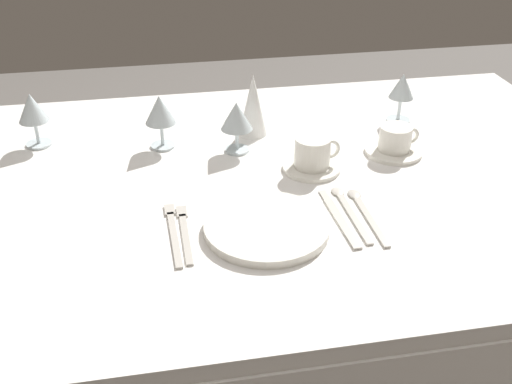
{
  "coord_description": "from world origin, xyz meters",
  "views": [
    {
      "loc": [
        -0.22,
        -1.2,
        1.43
      ],
      "look_at": [
        -0.02,
        -0.1,
        0.76
      ],
      "focal_mm": 42.41,
      "sensor_mm": 36.0,
      "label": 1
    }
  ],
  "objects_px": {
    "coffee_cup_right": "(313,152)",
    "spoon_dessert": "(364,210)",
    "wine_glass_right": "(32,110)",
    "wine_glass_far": "(160,112)",
    "napkin_folded": "(253,104)",
    "fork_inner": "(173,231)",
    "dinner_knife": "(340,219)",
    "wine_glass_centre": "(402,89)",
    "coffee_cup_left": "(396,138)",
    "fork_outer": "(185,231)",
    "wine_glass_left": "(237,118)",
    "dinner_plate": "(267,227)",
    "spoon_soup": "(347,207)"
  },
  "relations": [
    {
      "from": "wine_glass_far",
      "to": "napkin_folded",
      "type": "relative_size",
      "value": 0.83
    },
    {
      "from": "dinner_plate",
      "to": "spoon_soup",
      "type": "distance_m",
      "value": 0.19
    },
    {
      "from": "spoon_dessert",
      "to": "wine_glass_right",
      "type": "distance_m",
      "value": 0.85
    },
    {
      "from": "wine_glass_right",
      "to": "spoon_soup",
      "type": "bearing_deg",
      "value": -32.09
    },
    {
      "from": "spoon_soup",
      "to": "wine_glass_left",
      "type": "bearing_deg",
      "value": 121.89
    },
    {
      "from": "dinner_knife",
      "to": "wine_glass_left",
      "type": "distance_m",
      "value": 0.39
    },
    {
      "from": "coffee_cup_left",
      "to": "napkin_folded",
      "type": "bearing_deg",
      "value": 152.42
    },
    {
      "from": "wine_glass_right",
      "to": "wine_glass_far",
      "type": "distance_m",
      "value": 0.32
    },
    {
      "from": "coffee_cup_left",
      "to": "coffee_cup_right",
      "type": "xyz_separation_m",
      "value": [
        -0.22,
        -0.05,
        0.01
      ]
    },
    {
      "from": "coffee_cup_right",
      "to": "wine_glass_left",
      "type": "xyz_separation_m",
      "value": [
        -0.16,
        0.13,
        0.04
      ]
    },
    {
      "from": "coffee_cup_right",
      "to": "spoon_dessert",
      "type": "bearing_deg",
      "value": -72.64
    },
    {
      "from": "spoon_dessert",
      "to": "dinner_knife",
      "type": "bearing_deg",
      "value": -156.96
    },
    {
      "from": "wine_glass_centre",
      "to": "wine_glass_right",
      "type": "relative_size",
      "value": 0.98
    },
    {
      "from": "dinner_knife",
      "to": "spoon_dessert",
      "type": "height_order",
      "value": "spoon_dessert"
    },
    {
      "from": "coffee_cup_left",
      "to": "wine_glass_centre",
      "type": "distance_m",
      "value": 0.2
    },
    {
      "from": "spoon_dessert",
      "to": "wine_glass_right",
      "type": "height_order",
      "value": "wine_glass_right"
    },
    {
      "from": "coffee_cup_left",
      "to": "wine_glass_centre",
      "type": "bearing_deg",
      "value": 65.56
    },
    {
      "from": "wine_glass_right",
      "to": "wine_glass_centre",
      "type": "bearing_deg",
      "value": -1.39
    },
    {
      "from": "spoon_soup",
      "to": "spoon_dessert",
      "type": "xyz_separation_m",
      "value": [
        0.03,
        -0.02,
        -0.0
      ]
    },
    {
      "from": "fork_inner",
      "to": "coffee_cup_right",
      "type": "distance_m",
      "value": 0.4
    },
    {
      "from": "spoon_soup",
      "to": "coffee_cup_right",
      "type": "distance_m",
      "value": 0.19
    },
    {
      "from": "spoon_dessert",
      "to": "coffee_cup_right",
      "type": "bearing_deg",
      "value": 107.36
    },
    {
      "from": "dinner_knife",
      "to": "coffee_cup_right",
      "type": "xyz_separation_m",
      "value": [
        0.0,
        0.22,
        0.04
      ]
    },
    {
      "from": "dinner_plate",
      "to": "spoon_dessert",
      "type": "distance_m",
      "value": 0.22
    },
    {
      "from": "fork_inner",
      "to": "wine_glass_far",
      "type": "distance_m",
      "value": 0.4
    },
    {
      "from": "wine_glass_far",
      "to": "napkin_folded",
      "type": "xyz_separation_m",
      "value": [
        0.24,
        0.04,
        -0.01
      ]
    },
    {
      "from": "spoon_dessert",
      "to": "coffee_cup_left",
      "type": "xyz_separation_m",
      "value": [
        0.16,
        0.24,
        0.04
      ]
    },
    {
      "from": "wine_glass_centre",
      "to": "napkin_folded",
      "type": "relative_size",
      "value": 0.82
    },
    {
      "from": "coffee_cup_right",
      "to": "wine_glass_centre",
      "type": "xyz_separation_m",
      "value": [
        0.3,
        0.23,
        0.05
      ]
    },
    {
      "from": "wine_glass_right",
      "to": "napkin_folded",
      "type": "xyz_separation_m",
      "value": [
        0.55,
        -0.03,
        -0.01
      ]
    },
    {
      "from": "fork_outer",
      "to": "dinner_knife",
      "type": "height_order",
      "value": "same"
    },
    {
      "from": "fork_outer",
      "to": "coffee_cup_right",
      "type": "height_order",
      "value": "coffee_cup_right"
    },
    {
      "from": "fork_outer",
      "to": "spoon_dessert",
      "type": "relative_size",
      "value": 0.93
    },
    {
      "from": "dinner_plate",
      "to": "wine_glass_left",
      "type": "distance_m",
      "value": 0.37
    },
    {
      "from": "dinner_plate",
      "to": "wine_glass_centre",
      "type": "distance_m",
      "value": 0.66
    },
    {
      "from": "fork_inner",
      "to": "wine_glass_centre",
      "type": "distance_m",
      "value": 0.78
    },
    {
      "from": "coffee_cup_right",
      "to": "wine_glass_far",
      "type": "relative_size",
      "value": 0.79
    },
    {
      "from": "coffee_cup_right",
      "to": "coffee_cup_left",
      "type": "bearing_deg",
      "value": 11.84
    },
    {
      "from": "spoon_soup",
      "to": "wine_glass_left",
      "type": "height_order",
      "value": "wine_glass_left"
    },
    {
      "from": "dinner_plate",
      "to": "coffee_cup_left",
      "type": "relative_size",
      "value": 2.5
    },
    {
      "from": "dinner_knife",
      "to": "wine_glass_centre",
      "type": "relative_size",
      "value": 1.63
    },
    {
      "from": "spoon_dessert",
      "to": "wine_glass_right",
      "type": "relative_size",
      "value": 1.58
    },
    {
      "from": "dinner_knife",
      "to": "wine_glass_right",
      "type": "bearing_deg",
      "value": 144.26
    },
    {
      "from": "dinner_plate",
      "to": "coffee_cup_right",
      "type": "xyz_separation_m",
      "value": [
        0.16,
        0.23,
        0.04
      ]
    },
    {
      "from": "fork_outer",
      "to": "wine_glass_left",
      "type": "height_order",
      "value": "wine_glass_left"
    },
    {
      "from": "coffee_cup_left",
      "to": "wine_glass_centre",
      "type": "xyz_separation_m",
      "value": [
        0.08,
        0.18,
        0.05
      ]
    },
    {
      "from": "dinner_knife",
      "to": "napkin_folded",
      "type": "bearing_deg",
      "value": 103.3
    },
    {
      "from": "spoon_soup",
      "to": "wine_glass_far",
      "type": "relative_size",
      "value": 1.62
    },
    {
      "from": "coffee_cup_left",
      "to": "spoon_soup",
      "type": "bearing_deg",
      "value": -130.51
    },
    {
      "from": "wine_glass_centre",
      "to": "coffee_cup_right",
      "type": "bearing_deg",
      "value": -143.42
    }
  ]
}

